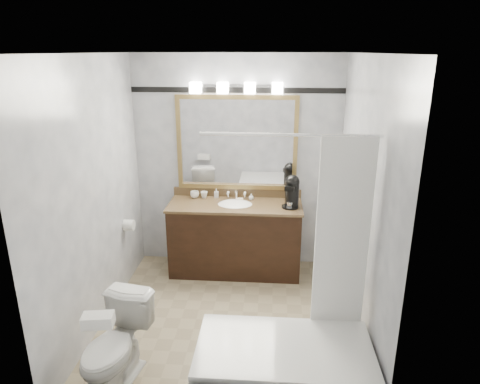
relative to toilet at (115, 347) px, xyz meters
name	(u,v)px	position (x,y,z in m)	size (l,w,h in m)	color
room	(225,201)	(0.77, 0.90, 0.90)	(2.42, 2.62, 2.52)	#998867
vanity	(235,237)	(0.77, 1.91, 0.09)	(1.53, 0.58, 0.97)	black
mirror	(237,143)	(0.77, 2.18, 1.15)	(1.40, 0.04, 1.10)	#9E8147
vanity_light_bar	(236,88)	(0.77, 2.12, 1.78)	(1.02, 0.14, 0.12)	silver
accent_stripe	(237,90)	(0.77, 2.19, 1.75)	(2.40, 0.01, 0.06)	black
bathtub	(287,363)	(1.32, 0.00, -0.07)	(1.30, 0.75, 1.96)	white
tp_roll	(129,225)	(-0.37, 1.56, 0.35)	(0.12, 0.12, 0.11)	white
toilet	(115,347)	(0.00, 0.00, 0.00)	(0.39, 0.69, 0.70)	white
tissue_box	(98,320)	(0.00, -0.22, 0.40)	(0.21, 0.12, 0.09)	white
coffee_maker	(292,190)	(1.41, 1.89, 0.69)	(0.19, 0.24, 0.36)	black
cup_left	(195,195)	(0.27, 2.10, 0.54)	(0.10, 0.10, 0.08)	white
cup_right	(204,195)	(0.38, 2.10, 0.54)	(0.08, 0.08, 0.08)	white
soap_bottle_a	(216,193)	(0.53, 2.12, 0.55)	(0.05, 0.05, 0.11)	white
soap_bottle_b	(251,197)	(0.95, 2.07, 0.54)	(0.06, 0.06, 0.08)	white
soap_bar	(239,200)	(0.81, 2.03, 0.51)	(0.09, 0.05, 0.03)	beige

